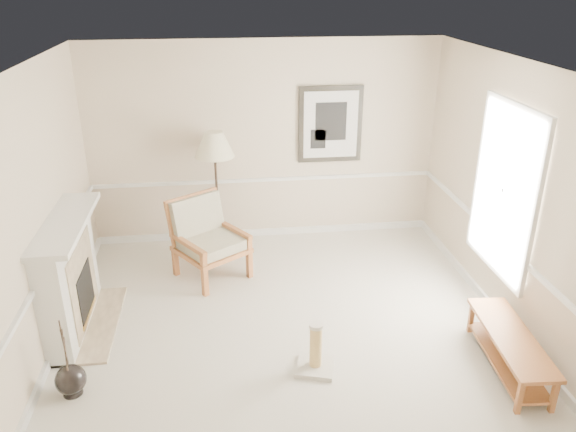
{
  "coord_description": "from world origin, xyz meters",
  "views": [
    {
      "loc": [
        -0.63,
        -5.02,
        3.71
      ],
      "look_at": [
        0.08,
        0.7,
        1.19
      ],
      "focal_mm": 35.0,
      "sensor_mm": 36.0,
      "label": 1
    }
  ],
  "objects_px": {
    "armchair": "(206,235)",
    "scratching_post": "(316,355)",
    "floor_lamp": "(214,148)",
    "bench": "(510,346)",
    "floor_vase": "(71,380)"
  },
  "relations": [
    {
      "from": "bench",
      "to": "floor_lamp",
      "type": "bearing_deg",
      "value": 132.63
    },
    {
      "from": "floor_vase",
      "to": "floor_lamp",
      "type": "xyz_separation_m",
      "value": [
        1.44,
        2.96,
        1.35
      ]
    },
    {
      "from": "scratching_post",
      "to": "floor_lamp",
      "type": "bearing_deg",
      "value": 107.84
    },
    {
      "from": "bench",
      "to": "armchair",
      "type": "bearing_deg",
      "value": 141.98
    },
    {
      "from": "floor_vase",
      "to": "bench",
      "type": "xyz_separation_m",
      "value": [
        4.3,
        -0.15,
        0.11
      ]
    },
    {
      "from": "bench",
      "to": "scratching_post",
      "type": "bearing_deg",
      "value": 173.27
    },
    {
      "from": "armchair",
      "to": "scratching_post",
      "type": "distance_m",
      "value": 2.44
    },
    {
      "from": "floor_vase",
      "to": "armchair",
      "type": "relative_size",
      "value": 0.75
    },
    {
      "from": "armchair",
      "to": "bench",
      "type": "relative_size",
      "value": 0.8
    },
    {
      "from": "bench",
      "to": "floor_vase",
      "type": "bearing_deg",
      "value": 177.98
    },
    {
      "from": "armchair",
      "to": "floor_lamp",
      "type": "xyz_separation_m",
      "value": [
        0.17,
        0.74,
        0.95
      ]
    },
    {
      "from": "bench",
      "to": "scratching_post",
      "type": "height_order",
      "value": "scratching_post"
    },
    {
      "from": "armchair",
      "to": "scratching_post",
      "type": "xyz_separation_m",
      "value": [
        1.09,
        -2.14,
        -0.39
      ]
    },
    {
      "from": "floor_vase",
      "to": "bench",
      "type": "bearing_deg",
      "value": -2.02
    },
    {
      "from": "floor_vase",
      "to": "scratching_post",
      "type": "xyz_separation_m",
      "value": [
        2.37,
        0.08,
        0.01
      ]
    }
  ]
}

